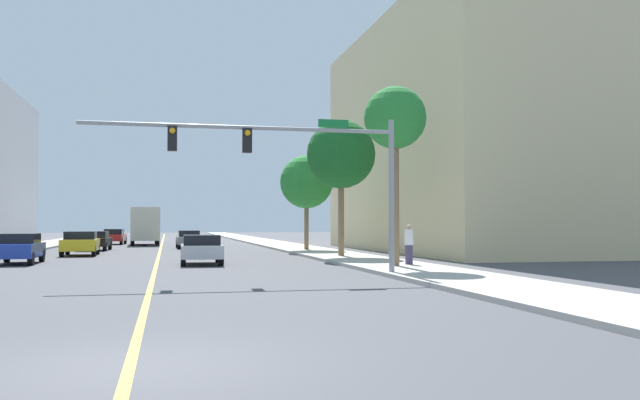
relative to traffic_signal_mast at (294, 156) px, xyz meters
The scene contains 17 objects.
ground 28.74m from the traffic_signal_mast, 99.70° to the left, with size 192.00×192.00×0.00m, color #47474C.
sidewalk_left 31.90m from the traffic_signal_mast, 117.61° to the left, with size 3.75×168.00×0.15m, color #9E9B93.
sidewalk_right 28.78m from the traffic_signal_mast, 79.73° to the left, with size 3.75×168.00×0.15m, color #B2ADA3.
lane_marking_center 28.74m from the traffic_signal_mast, 99.70° to the left, with size 0.16×144.00×0.01m, color yellow.
building_right_near 27.43m from the traffic_signal_mast, 47.86° to the left, with size 17.39×27.10×15.78m, color beige.
traffic_signal_mast is the anchor object (origin of this frame).
palm_near 6.18m from the traffic_signal_mast, 33.65° to the left, with size 2.60×2.60×7.44m.
palm_mid 13.27m from the traffic_signal_mast, 68.18° to the left, with size 3.75×3.75×7.40m.
palm_far 21.78m from the traffic_signal_mast, 77.17° to the left, with size 3.59×3.59×6.35m.
car_blue 15.80m from the traffic_signal_mast, 136.03° to the left, with size 1.87×4.12×1.42m.
car_black 28.10m from the traffic_signal_mast, 109.41° to the left, with size 2.08×4.03×1.35m.
car_yellow 21.13m from the traffic_signal_mast, 116.49° to the left, with size 2.05×4.08×1.42m.
car_red 41.87m from the traffic_signal_mast, 102.45° to the left, with size 1.96×4.35×1.40m.
car_silver 9.48m from the traffic_signal_mast, 108.32° to the left, with size 1.94×3.91×1.36m.
car_gray 29.67m from the traffic_signal_mast, 95.28° to the left, with size 1.88×4.55×1.36m.
delivery_truck 38.65m from the traffic_signal_mast, 99.29° to the left, with size 2.69×7.61×3.27m.
pedestrian 7.70m from the traffic_signal_mast, 34.75° to the left, with size 0.38×0.38×1.69m.
Camera 1 is at (0.47, -9.17, 1.88)m, focal length 37.78 mm.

